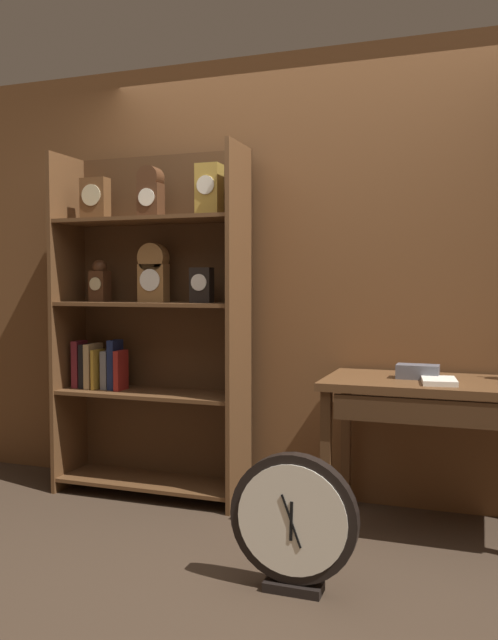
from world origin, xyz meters
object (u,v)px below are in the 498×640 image
toolbox_small (418,372)px  round_clock_large (294,522)px  bookshelf (149,318)px  open_repair_manual (439,381)px  workbench (453,401)px

toolbox_small → round_clock_large: 1.10m
bookshelf → toolbox_small: bearing=-2.8°
open_repair_manual → round_clock_large: size_ratio=0.38×
bookshelf → round_clock_large: 1.68m
toolbox_small → open_repair_manual: bearing=-49.3°
toolbox_small → round_clock_large: size_ratio=0.37×
workbench → toolbox_small: (-0.18, 0.05, 0.13)m
open_repair_manual → round_clock_large: open_repair_manual is taller
bookshelf → toolbox_small: bookshelf is taller
bookshelf → open_repair_manual: (1.68, -0.21, -0.26)m
workbench → open_repair_manual: open_repair_manual is taller
workbench → open_repair_manual: bearing=-127.5°
bookshelf → toolbox_small: (1.56, -0.08, -0.24)m
workbench → open_repair_manual: 0.15m
round_clock_large → toolbox_small: bearing=65.1°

